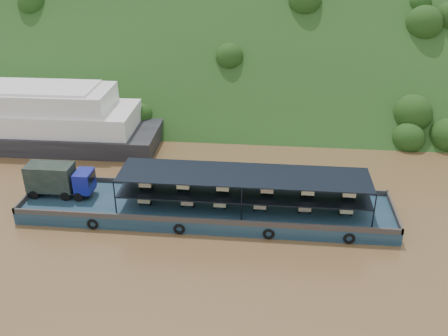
{
  "coord_description": "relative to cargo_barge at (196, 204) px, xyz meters",
  "views": [
    {
      "loc": [
        2.42,
        -41.27,
        25.4
      ],
      "look_at": [
        -2.0,
        3.0,
        3.2
      ],
      "focal_mm": 40.0,
      "sensor_mm": 36.0,
      "label": 1
    }
  ],
  "objects": [
    {
      "name": "passenger_ferry",
      "position": [
        -25.53,
        14.95,
        2.14
      ],
      "size": [
        37.08,
        9.77,
        7.48
      ],
      "rotation": [
        0.0,
        0.0,
        0.01
      ],
      "color": "black",
      "rests_on": "ground"
    },
    {
      "name": "hillside",
      "position": [
        4.34,
        36.77,
        -1.1
      ],
      "size": [
        140.0,
        39.6,
        39.6
      ],
      "primitive_type": "cube",
      "rotation": [
        0.79,
        0.0,
        0.0
      ],
      "color": "#1E3C16",
      "rests_on": "ground"
    },
    {
      "name": "cargo_barge",
      "position": [
        0.0,
        0.0,
        0.0
      ],
      "size": [
        35.0,
        7.18,
        4.54
      ],
      "color": "#12293F",
      "rests_on": "ground"
    },
    {
      "name": "ground",
      "position": [
        4.34,
        0.77,
        -1.1
      ],
      "size": [
        160.0,
        160.0,
        0.0
      ],
      "primitive_type": "plane",
      "color": "brown",
      "rests_on": "ground"
    }
  ]
}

